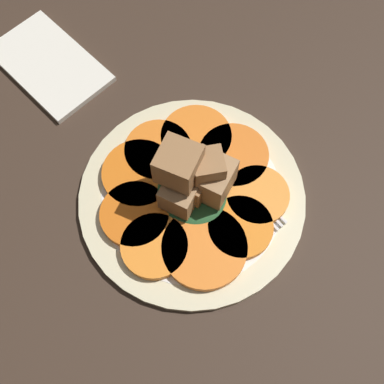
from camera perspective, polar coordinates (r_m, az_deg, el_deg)
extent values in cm
cube|color=#38281E|center=(59.10, 0.00, -1.18)|extent=(120.00, 120.00, 2.00)
cylinder|color=beige|center=(57.71, 0.00, -0.62)|extent=(27.08, 27.08, 1.00)
cylinder|color=white|center=(57.67, 0.00, -0.60)|extent=(21.67, 21.67, 1.00)
cylinder|color=orange|center=(59.25, -4.03, 4.91)|extent=(8.24, 8.24, 1.08)
cylinder|color=orange|center=(58.07, -6.31, 2.18)|extent=(8.86, 8.86, 1.08)
cylinder|color=#D76215|center=(56.08, -6.81, -2.66)|extent=(8.06, 8.06, 1.08)
cylinder|color=orange|center=(54.65, -4.48, -6.42)|extent=(7.62, 7.62, 1.08)
cylinder|color=orange|center=(54.45, 1.48, -6.62)|extent=(9.70, 9.70, 1.08)
cylinder|color=orange|center=(55.44, 5.75, -4.20)|extent=(7.51, 7.51, 1.08)
cylinder|color=orange|center=(57.09, 7.77, -0.41)|extent=(7.45, 7.45, 1.08)
cylinder|color=orange|center=(58.90, 5.18, 4.06)|extent=(8.59, 8.59, 1.08)
cylinder|color=orange|center=(60.02, 0.50, 6.51)|extent=(8.79, 8.79, 1.08)
ellipsoid|color=#235128|center=(56.39, 0.00, -0.07)|extent=(8.94, 8.05, 1.66)
cube|color=#9E754C|center=(53.75, 2.24, 1.69)|extent=(5.81, 5.81, 4.61)
cube|color=#9E754C|center=(53.39, -1.43, -0.31)|extent=(4.74, 4.74, 3.73)
cube|color=olive|center=(54.05, -0.06, 1.01)|extent=(4.35, 4.35, 3.46)
cube|color=olive|center=(51.36, 1.91, 3.02)|extent=(4.61, 4.61, 3.32)
cube|color=olive|center=(50.00, -1.61, 3.32)|extent=(5.46, 5.46, 4.21)
cube|color=silver|center=(58.95, 2.50, 3.80)|extent=(11.52, 1.89, 0.40)
cube|color=silver|center=(57.27, 6.79, -0.57)|extent=(1.55, 2.40, 0.40)
cube|color=silver|center=(57.07, 9.54, -2.04)|extent=(4.53, 0.62, 0.40)
cube|color=silver|center=(56.83, 9.07, -2.45)|extent=(4.53, 0.62, 0.40)
cube|color=silver|center=(56.61, 8.59, -2.87)|extent=(4.53, 0.62, 0.40)
cube|color=silver|center=(56.39, 8.10, -3.29)|extent=(4.53, 0.62, 0.40)
cube|color=silver|center=(70.45, -16.66, 14.20)|extent=(16.32, 9.79, 0.80)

